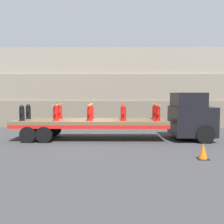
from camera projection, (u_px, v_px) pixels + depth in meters
ground_plane at (91, 139)px, 15.16m from camera, size 120.00×120.00×0.00m
rock_cliff at (98, 88)px, 21.74m from camera, size 60.00×3.30×6.53m
truck_cab at (192, 116)px, 14.98m from camera, size 2.34×2.72×2.82m
flatbed_trailer at (82, 123)px, 15.09m from camera, size 9.12×2.54×1.19m
fire_hydrant_black_near_0 at (22, 113)px, 14.55m from camera, size 0.37×0.55×0.91m
fire_hydrant_black_far_0 at (28, 112)px, 15.62m from camera, size 0.37×0.55×0.91m
fire_hydrant_red_near_1 at (56, 113)px, 14.52m from camera, size 0.37×0.55×0.91m
fire_hydrant_red_far_1 at (60, 112)px, 15.59m from camera, size 0.37×0.55×0.91m
fire_hydrant_red_near_2 at (90, 113)px, 14.50m from camera, size 0.37×0.55×0.91m
fire_hydrant_red_far_2 at (91, 112)px, 15.57m from camera, size 0.37×0.55×0.91m
fire_hydrant_red_near_3 at (124, 113)px, 14.48m from camera, size 0.37×0.55×0.91m
fire_hydrant_red_far_3 at (123, 112)px, 15.55m from camera, size 0.37×0.55×0.91m
fire_hydrant_red_near_4 at (158, 113)px, 14.45m from camera, size 0.37×0.55×0.91m
fire_hydrant_red_far_4 at (155, 112)px, 15.52m from camera, size 0.37×0.55×0.91m
cargo_strap_rear at (58, 104)px, 15.02m from camera, size 0.05×2.64×0.01m
cargo_strap_middle at (90, 104)px, 15.00m from camera, size 0.05×2.64×0.01m
cargo_strap_front at (156, 105)px, 14.95m from camera, size 0.05×2.64×0.01m
traffic_cone at (203, 151)px, 10.52m from camera, size 0.46×0.46×0.68m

